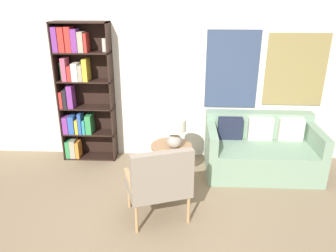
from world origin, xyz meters
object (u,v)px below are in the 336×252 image
Objects in this scene: side_table at (171,149)px; armchair at (160,180)px; couch at (260,150)px; table_lamp at (174,130)px; bookshelf at (79,90)px.

armchair is at bearing -95.71° from side_table.
armchair is 1.92m from couch.
couch is at bearing 16.86° from side_table.
couch is 1.43m from table_lamp.
bookshelf is 3.76× the size of side_table.
table_lamp is (-1.27, -0.45, 0.49)m from couch.
armchair is 1.66× the size of side_table.
couch is 3.89× the size of table_lamp.
side_table is 0.31m from table_lamp.
table_lamp is at bearing -26.88° from bookshelf.
armchair is 0.91m from side_table.
armchair is at bearing -137.20° from couch.
side_table is (0.09, 0.90, -0.04)m from armchair.
couch reaches higher than side_table.
bookshelf is 1.72m from side_table.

